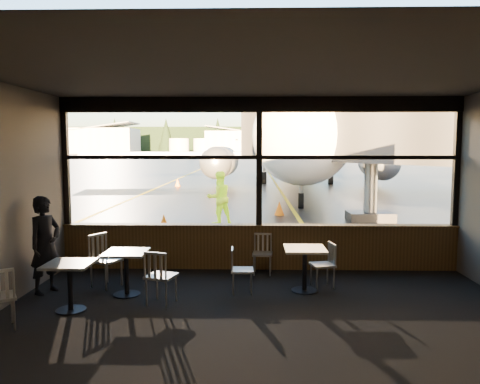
{
  "coord_description": "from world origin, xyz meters",
  "views": [
    {
      "loc": [
        -0.15,
        -9.46,
        2.5
      ],
      "look_at": [
        -0.41,
        1.0,
        1.5
      ],
      "focal_mm": 35.0,
      "sensor_mm": 36.0,
      "label": 1
    }
  ],
  "objects_px": {
    "cafe_table_left": "(70,287)",
    "cone_extra": "(164,223)",
    "chair_near_e": "(322,265)",
    "passenger": "(45,245)",
    "ground_crew": "(219,198)",
    "cone_nose": "(279,208)",
    "airliner": "(298,103)",
    "cafe_table_mid": "(127,273)",
    "chair_near_n": "(262,254)",
    "chair_near_w": "(242,271)",
    "jet_bridge": "(370,150)",
    "cone_wing": "(178,182)",
    "chair_mid_w": "(106,261)",
    "cafe_table_near": "(305,270)",
    "chair_mid_s": "(161,277)"
  },
  "relations": [
    {
      "from": "chair_near_n",
      "to": "chair_near_w",
      "type": "bearing_deg",
      "value": 77.19
    },
    {
      "from": "cafe_table_mid",
      "to": "cafe_table_left",
      "type": "height_order",
      "value": "cafe_table_mid"
    },
    {
      "from": "jet_bridge",
      "to": "cafe_table_left",
      "type": "distance_m",
      "value": 10.56
    },
    {
      "from": "chair_near_n",
      "to": "passenger",
      "type": "bearing_deg",
      "value": 23.05
    },
    {
      "from": "chair_near_w",
      "to": "cone_nose",
      "type": "relative_size",
      "value": 1.55
    },
    {
      "from": "cafe_table_mid",
      "to": "chair_near_w",
      "type": "height_order",
      "value": "chair_near_w"
    },
    {
      "from": "ground_crew",
      "to": "cafe_table_left",
      "type": "bearing_deg",
      "value": 49.89
    },
    {
      "from": "chair_mid_s",
      "to": "passenger",
      "type": "distance_m",
      "value": 2.19
    },
    {
      "from": "ground_crew",
      "to": "cone_extra",
      "type": "distance_m",
      "value": 2.22
    },
    {
      "from": "cafe_table_left",
      "to": "cone_wing",
      "type": "distance_m",
      "value": 22.93
    },
    {
      "from": "ground_crew",
      "to": "cone_nose",
      "type": "xyz_separation_m",
      "value": [
        2.09,
        2.01,
        -0.61
      ]
    },
    {
      "from": "ground_crew",
      "to": "chair_near_e",
      "type": "bearing_deg",
      "value": 80.15
    },
    {
      "from": "chair_mid_s",
      "to": "cone_nose",
      "type": "bearing_deg",
      "value": 93.19
    },
    {
      "from": "cafe_table_mid",
      "to": "cone_nose",
      "type": "distance_m",
      "value": 9.98
    },
    {
      "from": "chair_near_w",
      "to": "chair_near_n",
      "type": "height_order",
      "value": "chair_near_n"
    },
    {
      "from": "chair_mid_s",
      "to": "chair_near_e",
      "type": "bearing_deg",
      "value": 36.44
    },
    {
      "from": "cone_nose",
      "to": "cone_extra",
      "type": "bearing_deg",
      "value": -136.04
    },
    {
      "from": "chair_near_e",
      "to": "chair_near_n",
      "type": "relative_size",
      "value": 1.01
    },
    {
      "from": "chair_near_e",
      "to": "cafe_table_mid",
      "type": "bearing_deg",
      "value": 86.54
    },
    {
      "from": "jet_bridge",
      "to": "cone_nose",
      "type": "xyz_separation_m",
      "value": [
        -2.73,
        2.19,
        -2.14
      ]
    },
    {
      "from": "airliner",
      "to": "cafe_table_mid",
      "type": "distance_m",
      "value": 24.43
    },
    {
      "from": "chair_near_e",
      "to": "cone_nose",
      "type": "bearing_deg",
      "value": -10.7
    },
    {
      "from": "jet_bridge",
      "to": "cafe_table_mid",
      "type": "distance_m",
      "value": 9.57
    },
    {
      "from": "chair_near_e",
      "to": "chair_near_w",
      "type": "distance_m",
      "value": 1.47
    },
    {
      "from": "cafe_table_near",
      "to": "passenger",
      "type": "bearing_deg",
      "value": -177.65
    },
    {
      "from": "chair_mid_w",
      "to": "cone_nose",
      "type": "distance_m",
      "value": 9.7
    },
    {
      "from": "chair_near_e",
      "to": "chair_mid_w",
      "type": "relative_size",
      "value": 0.85
    },
    {
      "from": "cafe_table_mid",
      "to": "chair_mid_s",
      "type": "bearing_deg",
      "value": -32.09
    },
    {
      "from": "cafe_table_near",
      "to": "ground_crew",
      "type": "relative_size",
      "value": 0.45
    },
    {
      "from": "passenger",
      "to": "cone_wing",
      "type": "distance_m",
      "value": 22.0
    },
    {
      "from": "cafe_table_left",
      "to": "cone_extra",
      "type": "xyz_separation_m",
      "value": [
        0.16,
        6.76,
        -0.11
      ]
    },
    {
      "from": "chair_near_n",
      "to": "cone_nose",
      "type": "xyz_separation_m",
      "value": [
        0.8,
        8.09,
        -0.15
      ]
    },
    {
      "from": "cone_nose",
      "to": "cone_wing",
      "type": "xyz_separation_m",
      "value": [
        -5.78,
        12.59,
        -0.01
      ]
    },
    {
      "from": "jet_bridge",
      "to": "passenger",
      "type": "relative_size",
      "value": 6.56
    },
    {
      "from": "chair_mid_w",
      "to": "cone_nose",
      "type": "bearing_deg",
      "value": -171.65
    },
    {
      "from": "cafe_table_left",
      "to": "chair_near_e",
      "type": "distance_m",
      "value": 4.24
    },
    {
      "from": "chair_near_w",
      "to": "ground_crew",
      "type": "relative_size",
      "value": 0.46
    },
    {
      "from": "jet_bridge",
      "to": "cafe_table_left",
      "type": "xyz_separation_m",
      "value": [
        -6.52,
        -8.06,
        -2.02
      ]
    },
    {
      "from": "airliner",
      "to": "cafe_table_near",
      "type": "distance_m",
      "value": 23.7
    },
    {
      "from": "chair_near_w",
      "to": "chair_mid_s",
      "type": "relative_size",
      "value": 0.89
    },
    {
      "from": "chair_near_e",
      "to": "passenger",
      "type": "xyz_separation_m",
      "value": [
        -4.8,
        -0.42,
        0.43
      ]
    },
    {
      "from": "passenger",
      "to": "cone_wing",
      "type": "bearing_deg",
      "value": 28.64
    },
    {
      "from": "cafe_table_mid",
      "to": "chair_near_n",
      "type": "distance_m",
      "value": 2.71
    },
    {
      "from": "chair_near_n",
      "to": "cone_extra",
      "type": "relative_size",
      "value": 1.51
    },
    {
      "from": "chair_mid_s",
      "to": "chair_mid_w",
      "type": "relative_size",
      "value": 0.93
    },
    {
      "from": "cafe_table_mid",
      "to": "chair_near_e",
      "type": "bearing_deg",
      "value": 8.83
    },
    {
      "from": "cafe_table_left",
      "to": "cone_nose",
      "type": "relative_size",
      "value": 1.47
    },
    {
      "from": "chair_mid_w",
      "to": "cone_extra",
      "type": "distance_m",
      "value": 5.51
    },
    {
      "from": "chair_mid_w",
      "to": "cone_extra",
      "type": "relative_size",
      "value": 1.81
    },
    {
      "from": "chair_near_w",
      "to": "chair_mid_s",
      "type": "distance_m",
      "value": 1.41
    }
  ]
}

